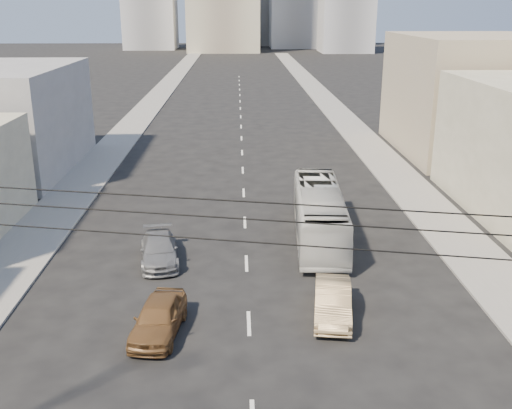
{
  "coord_description": "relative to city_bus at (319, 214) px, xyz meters",
  "views": [
    {
      "loc": [
        -0.39,
        -7.64,
        12.3
      ],
      "look_at": [
        0.44,
        18.85,
        3.5
      ],
      "focal_mm": 42.0,
      "sensor_mm": 36.0,
      "label": 1
    }
  ],
  "objects": [
    {
      "name": "sidewalk_left",
      "position": [
        -15.81,
        46.73,
        -1.4
      ],
      "size": [
        3.5,
        180.0,
        0.12
      ],
      "primitive_type": "cube",
      "color": "gray",
      "rests_on": "ground"
    },
    {
      "name": "sidewalk_right",
      "position": [
        7.69,
        46.73,
        -1.4
      ],
      "size": [
        3.5,
        180.0,
        0.12
      ],
      "primitive_type": "cube",
      "color": "gray",
      "rests_on": "ground"
    },
    {
      "name": "lane_dashes",
      "position": [
        -4.06,
        29.73,
        -1.46
      ],
      "size": [
        0.15,
        104.0,
        0.01
      ],
      "color": "silver",
      "rests_on": "ground"
    },
    {
      "name": "city_bus",
      "position": [
        0.0,
        0.0,
        0.0
      ],
      "size": [
        3.12,
        10.63,
        2.92
      ],
      "primitive_type": "imported",
      "rotation": [
        0.0,
        0.0,
        -0.06
      ],
      "color": "beige",
      "rests_on": "ground"
    },
    {
      "name": "sedan_brown",
      "position": [
        -7.62,
        -9.96,
        -0.75
      ],
      "size": [
        2.19,
        4.36,
        1.43
      ],
      "primitive_type": "imported",
      "rotation": [
        0.0,
        0.0,
        -0.13
      ],
      "color": "brown",
      "rests_on": "ground"
    },
    {
      "name": "sedan_tan",
      "position": [
        -0.58,
        -8.8,
        -0.77
      ],
      "size": [
        2.04,
        4.38,
        1.39
      ],
      "primitive_type": "imported",
      "rotation": [
        0.0,
        0.0,
        -0.14
      ],
      "color": "tan",
      "rests_on": "ground"
    },
    {
      "name": "sedan_grey",
      "position": [
        -8.45,
        -2.92,
        -0.81
      ],
      "size": [
        2.46,
        4.69,
        1.3
      ],
      "primitive_type": "imported",
      "rotation": [
        0.0,
        0.0,
        0.15
      ],
      "color": "slate",
      "rests_on": "ground"
    },
    {
      "name": "overhead_wires",
      "position": [
        -4.06,
        -21.77,
        7.51
      ],
      "size": [
        23.01,
        5.02,
        0.72
      ],
      "color": "black",
      "rests_on": "ground"
    },
    {
      "name": "bldg_right_far",
      "position": [
        15.94,
        20.73,
        3.54
      ],
      "size": [
        12.0,
        16.0,
        10.0
      ],
      "primitive_type": "cube",
      "color": "tan",
      "rests_on": "ground"
    },
    {
      "name": "midrise_east",
      "position": [
        25.94,
        141.73,
        12.54
      ],
      "size": [
        14.0,
        14.0,
        28.0
      ],
      "primitive_type": "cube",
      "color": "gray",
      "rests_on": "ground"
    }
  ]
}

